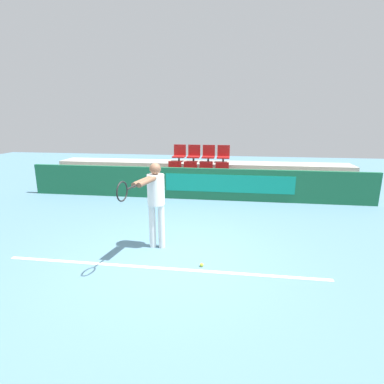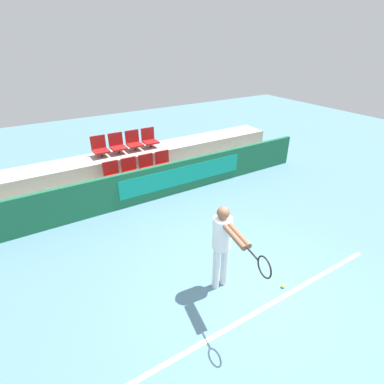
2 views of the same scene
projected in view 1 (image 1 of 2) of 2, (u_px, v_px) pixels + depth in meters
name	position (u px, v px, depth m)	size (l,w,h in m)	color
ground_plane	(166.00, 258.00, 5.62)	(30.00, 30.00, 0.00)	slate
court_baseline	(161.00, 268.00, 5.24)	(5.74, 0.08, 0.01)	white
barrier_wall	(196.00, 184.00, 9.48)	(10.91, 0.14, 1.00)	#19603D
bleacher_tier_front	(197.00, 188.00, 10.11)	(10.51, 1.00, 0.48)	#ADA89E
bleacher_tier_middle	(201.00, 175.00, 11.01)	(10.51, 1.00, 0.96)	#ADA89E
stadium_chair_0	(174.00, 172.00, 10.22)	(0.45, 0.45, 0.60)	#333333
stadium_chair_1	(190.00, 172.00, 10.15)	(0.45, 0.45, 0.60)	#333333
stadium_chair_2	(206.00, 172.00, 10.08)	(0.45, 0.45, 0.60)	#333333
stadium_chair_3	(222.00, 173.00, 10.00)	(0.45, 0.45, 0.60)	#333333
stadium_chair_4	(179.00, 154.00, 11.06)	(0.45, 0.45, 0.60)	#333333
stadium_chair_5	(194.00, 154.00, 10.99)	(0.45, 0.45, 0.60)	#333333
stadium_chair_6	(208.00, 155.00, 10.91)	(0.45, 0.45, 0.60)	#333333
stadium_chair_7	(223.00, 155.00, 10.84)	(0.45, 0.45, 0.60)	#333333
tennis_player	(155.00, 197.00, 5.77)	(0.42, 1.54, 1.72)	silver
tennis_ball	(202.00, 265.00, 5.29)	(0.07, 0.07, 0.07)	#CCDB33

